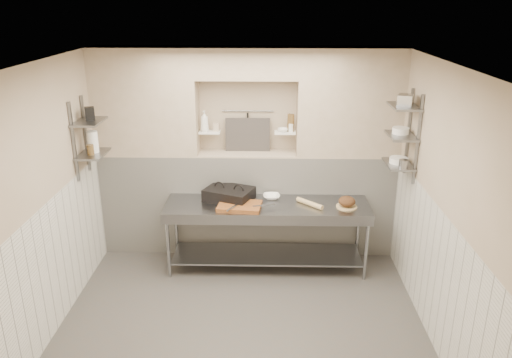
{
  "coord_description": "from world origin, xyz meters",
  "views": [
    {
      "loc": [
        0.26,
        -4.66,
        3.37
      ],
      "look_at": [
        0.13,
        0.9,
        1.35
      ],
      "focal_mm": 35.0,
      "sensor_mm": 36.0,
      "label": 1
    }
  ],
  "objects_px": {
    "mixing_bowl": "(272,197)",
    "bowl_alcove": "(283,130)",
    "bottle_soap": "(204,121)",
    "bread_loaf": "(347,201)",
    "prep_table": "(267,223)",
    "panini_press": "(229,194)",
    "rolling_pin": "(310,203)",
    "cutting_board": "(240,206)",
    "jug_left": "(93,142)"
  },
  "relations": [
    {
      "from": "cutting_board",
      "to": "bowl_alcove",
      "type": "xyz_separation_m",
      "value": [
        0.54,
        0.67,
        0.81
      ]
    },
    {
      "from": "bottle_soap",
      "to": "bowl_alcove",
      "type": "relative_size",
      "value": 2.0
    },
    {
      "from": "mixing_bowl",
      "to": "jug_left",
      "type": "bearing_deg",
      "value": -171.99
    },
    {
      "from": "rolling_pin",
      "to": "panini_press",
      "type": "bearing_deg",
      "value": 170.89
    },
    {
      "from": "mixing_bowl",
      "to": "bottle_soap",
      "type": "relative_size",
      "value": 0.79
    },
    {
      "from": "bottle_soap",
      "to": "bowl_alcove",
      "type": "xyz_separation_m",
      "value": [
        1.03,
        0.02,
        -0.12
      ]
    },
    {
      "from": "cutting_board",
      "to": "jug_left",
      "type": "height_order",
      "value": "jug_left"
    },
    {
      "from": "cutting_board",
      "to": "bottle_soap",
      "type": "relative_size",
      "value": 1.92
    },
    {
      "from": "bowl_alcove",
      "to": "prep_table",
      "type": "bearing_deg",
      "value": -109.62
    },
    {
      "from": "jug_left",
      "to": "cutting_board",
      "type": "bearing_deg",
      "value": -0.41
    },
    {
      "from": "cutting_board",
      "to": "bottle_soap",
      "type": "distance_m",
      "value": 1.23
    },
    {
      "from": "bread_loaf",
      "to": "bowl_alcove",
      "type": "xyz_separation_m",
      "value": [
        -0.8,
        0.62,
        0.76
      ]
    },
    {
      "from": "cutting_board",
      "to": "mixing_bowl",
      "type": "relative_size",
      "value": 2.44
    },
    {
      "from": "rolling_pin",
      "to": "jug_left",
      "type": "relative_size",
      "value": 1.54
    },
    {
      "from": "cutting_board",
      "to": "bread_loaf",
      "type": "xyz_separation_m",
      "value": [
        1.34,
        0.05,
        0.05
      ]
    },
    {
      "from": "prep_table",
      "to": "bread_loaf",
      "type": "distance_m",
      "value": 1.06
    },
    {
      "from": "prep_table",
      "to": "bowl_alcove",
      "type": "distance_m",
      "value": 1.24
    },
    {
      "from": "mixing_bowl",
      "to": "bottle_soap",
      "type": "distance_m",
      "value": 1.33
    },
    {
      "from": "cutting_board",
      "to": "rolling_pin",
      "type": "bearing_deg",
      "value": 6.07
    },
    {
      "from": "rolling_pin",
      "to": "mixing_bowl",
      "type": "bearing_deg",
      "value": 155.08
    },
    {
      "from": "cutting_board",
      "to": "mixing_bowl",
      "type": "height_order",
      "value": "mixing_bowl"
    },
    {
      "from": "jug_left",
      "to": "mixing_bowl",
      "type": "bearing_deg",
      "value": 8.01
    },
    {
      "from": "jug_left",
      "to": "bowl_alcove",
      "type": "bearing_deg",
      "value": 15.88
    },
    {
      "from": "cutting_board",
      "to": "bread_loaf",
      "type": "height_order",
      "value": "bread_loaf"
    },
    {
      "from": "panini_press",
      "to": "bowl_alcove",
      "type": "bearing_deg",
      "value": 52.96
    },
    {
      "from": "mixing_bowl",
      "to": "bowl_alcove",
      "type": "xyz_separation_m",
      "value": [
        0.14,
        0.35,
        0.81
      ]
    },
    {
      "from": "panini_press",
      "to": "rolling_pin",
      "type": "distance_m",
      "value": 1.05
    },
    {
      "from": "cutting_board",
      "to": "bottle_soap",
      "type": "xyz_separation_m",
      "value": [
        -0.49,
        0.65,
        0.93
      ]
    },
    {
      "from": "prep_table",
      "to": "bowl_alcove",
      "type": "bearing_deg",
      "value": 70.38
    },
    {
      "from": "panini_press",
      "to": "jug_left",
      "type": "relative_size",
      "value": 2.69
    },
    {
      "from": "bread_loaf",
      "to": "bowl_alcove",
      "type": "distance_m",
      "value": 1.26
    },
    {
      "from": "jug_left",
      "to": "rolling_pin",
      "type": "bearing_deg",
      "value": 1.76
    },
    {
      "from": "panini_press",
      "to": "bread_loaf",
      "type": "relative_size",
      "value": 3.3
    },
    {
      "from": "panini_press",
      "to": "prep_table",
      "type": "bearing_deg",
      "value": 5.39
    },
    {
      "from": "cutting_board",
      "to": "bread_loaf",
      "type": "distance_m",
      "value": 1.35
    },
    {
      "from": "bread_loaf",
      "to": "jug_left",
      "type": "xyz_separation_m",
      "value": [
        -3.11,
        -0.04,
        0.76
      ]
    },
    {
      "from": "rolling_pin",
      "to": "bowl_alcove",
      "type": "relative_size",
      "value": 2.9
    },
    {
      "from": "rolling_pin",
      "to": "bowl_alcove",
      "type": "bearing_deg",
      "value": 120.47
    },
    {
      "from": "mixing_bowl",
      "to": "jug_left",
      "type": "relative_size",
      "value": 0.84
    },
    {
      "from": "mixing_bowl",
      "to": "bowl_alcove",
      "type": "distance_m",
      "value": 0.89
    },
    {
      "from": "jug_left",
      "to": "bottle_soap",
      "type": "bearing_deg",
      "value": 26.62
    },
    {
      "from": "bread_loaf",
      "to": "bowl_alcove",
      "type": "relative_size",
      "value": 1.53
    },
    {
      "from": "prep_table",
      "to": "bowl_alcove",
      "type": "relative_size",
      "value": 18.76
    },
    {
      "from": "rolling_pin",
      "to": "bottle_soap",
      "type": "bearing_deg",
      "value": 157.8
    },
    {
      "from": "prep_table",
      "to": "jug_left",
      "type": "distance_m",
      "value": 2.38
    },
    {
      "from": "mixing_bowl",
      "to": "bread_loaf",
      "type": "height_order",
      "value": "bread_loaf"
    },
    {
      "from": "mixing_bowl",
      "to": "bottle_soap",
      "type": "xyz_separation_m",
      "value": [
        -0.89,
        0.34,
        0.92
      ]
    },
    {
      "from": "cutting_board",
      "to": "rolling_pin",
      "type": "xyz_separation_m",
      "value": [
        0.88,
        0.09,
        0.01
      ]
    },
    {
      "from": "bottle_soap",
      "to": "rolling_pin",
      "type": "bearing_deg",
      "value": -22.2
    },
    {
      "from": "rolling_pin",
      "to": "bread_loaf",
      "type": "distance_m",
      "value": 0.47
    }
  ]
}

